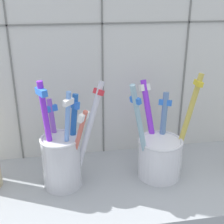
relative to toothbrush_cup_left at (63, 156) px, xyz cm
name	(u,v)px	position (x,y,z in cm)	size (l,w,h in cm)	color
counter_slab	(113,187)	(8.24, -1.00, -6.45)	(64.00, 22.00, 2.00)	#9EA3A8
tile_wall_back	(102,50)	(8.24, 11.00, 15.06)	(64.00, 2.20, 45.00)	silver
toothbrush_cup_left	(63,156)	(0.00, 0.00, 0.00)	(11.36, 8.24, 18.69)	silver
toothbrush_cup_right	(160,153)	(16.77, 0.12, -1.04)	(13.19, 11.12, 18.50)	white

